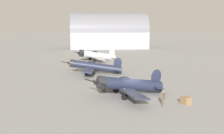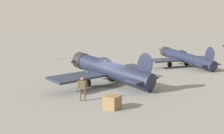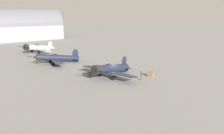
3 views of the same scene
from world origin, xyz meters
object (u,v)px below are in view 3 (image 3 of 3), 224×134
at_px(airplane_far_line, 38,48).
at_px(ground_crew_mechanic, 141,74).
at_px(equipment_crate, 151,74).
at_px(airplane_foreground, 110,69).
at_px(fuel_drum, 89,74).
at_px(airplane_mid_apron, 57,58).

height_order(airplane_far_line, ground_crew_mechanic, airplane_far_line).
bearing_deg(equipment_crate, airplane_foreground, 104.50).
bearing_deg(airplane_far_line, fuel_drum, 72.88).
relative_size(airplane_foreground, fuel_drum, 12.86).
xyz_separation_m(ground_crew_mechanic, fuel_drum, (0.19, 9.71, -0.62)).
bearing_deg(airplane_foreground, ground_crew_mechanic, 113.11).
distance_m(airplane_foreground, airplane_mid_apron, 16.33).
bearing_deg(fuel_drum, equipment_crate, -78.26).
bearing_deg(airplane_mid_apron, airplane_far_line, -84.96).
bearing_deg(airplane_mid_apron, fuel_drum, 102.63).
relative_size(ground_crew_mechanic, fuel_drum, 2.00).
bearing_deg(ground_crew_mechanic, airplane_mid_apron, -33.72).
bearing_deg(fuel_drum, airplane_far_line, 47.79).
height_order(airplane_far_line, equipment_crate, airplane_far_line).
height_order(airplane_foreground, fuel_drum, airplane_foreground).
relative_size(airplane_mid_apron, airplane_far_line, 0.90).
height_order(airplane_foreground, equipment_crate, airplane_foreground).
height_order(airplane_mid_apron, equipment_crate, airplane_mid_apron).
relative_size(airplane_foreground, airplane_far_line, 1.02).
relative_size(ground_crew_mechanic, equipment_crate, 1.40).
bearing_deg(airplane_foreground, fuel_drum, -54.07).
xyz_separation_m(airplane_foreground, ground_crew_mechanic, (-0.64, -5.76, -0.47)).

